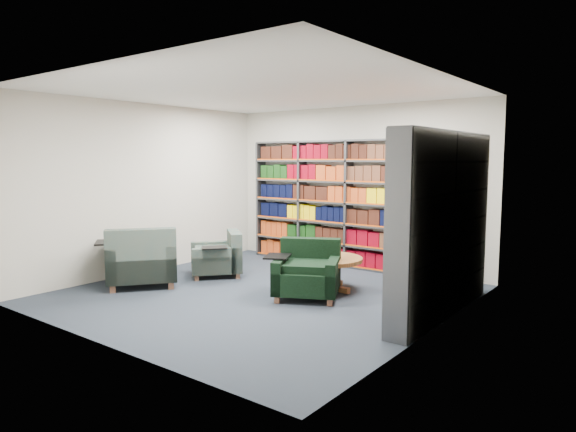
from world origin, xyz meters
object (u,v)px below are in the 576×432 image
Objects in this scene: chair_teal_front at (142,262)px; coffee_table at (327,264)px; chair_green_right at (308,274)px; chair_teal_left at (221,258)px.

chair_teal_front is 2.75m from coffee_table.
chair_teal_left is at bearing 174.54° from chair_green_right.
chair_teal_front reaches higher than coffee_table.
chair_green_right is at bearing 24.52° from chair_teal_front.
chair_green_right is at bearing -95.08° from coffee_table.
chair_teal_left is 0.80× the size of chair_teal_front.
chair_green_right is (1.87, -0.18, 0.02)m from chair_teal_left.
chair_teal_left is at bearing 70.87° from chair_teal_front.
chair_green_right reaches higher than coffee_table.
chair_teal_front reaches higher than chair_teal_left.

